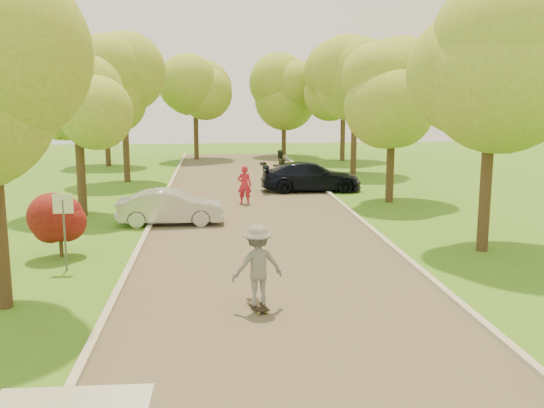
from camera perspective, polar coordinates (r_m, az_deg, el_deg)
name	(u,v)px	position (r m, az deg, el deg)	size (l,w,h in m)	color
ground	(288,313)	(13.91, 1.52, -10.22)	(100.00, 100.00, 0.00)	#48751B
road	(261,234)	(21.55, -1.04, -2.82)	(8.00, 60.00, 0.01)	#4C4438
curb_left	(146,235)	(21.62, -11.82, -2.85)	(0.18, 60.00, 0.12)	#B2AD9E
curb_right	(373,230)	(22.21, 9.45, -2.42)	(0.18, 60.00, 0.12)	#B2AD9E
street_sign	(64,216)	(17.76, -19.02, -1.04)	(0.55, 0.06, 2.17)	#59595E
red_shrub	(60,221)	(19.40, -19.36, -1.56)	(1.70, 1.70, 1.95)	#382619
tree_l_midb	(82,102)	(25.48, -17.46, 9.11)	(4.30, 4.20, 6.62)	#382619
tree_l_far	(127,84)	(35.27, -13.47, 10.89)	(4.92, 4.80, 7.79)	#382619
tree_r_mida	(500,72)	(19.91, 20.66, 11.52)	(5.13, 5.00, 7.95)	#382619
tree_r_midb	(397,95)	(28.16, 11.68, 10.02)	(4.51, 4.40, 7.01)	#382619
tree_r_far	(359,79)	(37.99, 8.19, 11.54)	(5.33, 5.20, 8.34)	#382619
tree_bg_a	(108,89)	(43.54, -15.16, 10.42)	(5.12, 5.00, 7.72)	#382619
tree_bg_b	(347,86)	(46.00, 7.04, 10.94)	(5.12, 5.00, 7.95)	#382619
tree_bg_c	(198,93)	(46.96, -6.98, 10.29)	(4.92, 4.80, 7.33)	#382619
tree_bg_d	(287,90)	(49.29, 1.39, 10.69)	(5.12, 5.00, 7.72)	#382619
silver_sedan	(171,207)	(23.34, -9.52, -0.30)	(1.40, 4.02, 1.33)	#AFAFB4
dark_sedan	(311,177)	(31.18, 3.67, 2.58)	(2.09, 5.15, 1.50)	black
longboard	(258,305)	(14.11, -1.35, -9.47)	(0.49, 0.99, 0.11)	black
skateboarder	(258,265)	(13.82, -1.37, -5.78)	(1.20, 0.69, 1.86)	slate
person_striped	(244,185)	(27.36, -2.61, 1.80)	(0.64, 0.42, 1.75)	#B51B2D
person_olive	(280,166)	(34.03, 0.73, 3.56)	(0.91, 0.71, 1.88)	#262E1C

